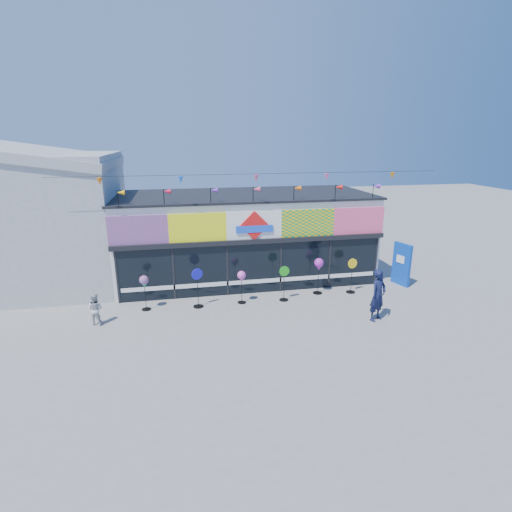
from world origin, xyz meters
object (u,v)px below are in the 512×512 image
object	(u,v)px
spinner_0	(144,282)
spinner_4	(319,265)
spinner_2	(242,278)
spinner_3	(284,282)
child	(95,309)
adult_man	(378,295)
spinner_1	(198,287)
spinner_5	(352,275)
blue_sign	(401,264)

from	to	relation	value
spinner_0	spinner_4	size ratio (longest dim) A/B	0.89
spinner_2	spinner_4	size ratio (longest dim) A/B	0.86
spinner_0	spinner_3	bearing A→B (deg)	-1.52
child	spinner_3	bearing A→B (deg)	-154.30
spinner_4	adult_man	xyz separation A→B (m)	(1.28, -3.00, -0.30)
spinner_1	spinner_4	xyz separation A→B (m)	(5.33, 0.46, 0.43)
spinner_2	spinner_4	distance (m)	3.53
spinner_0	spinner_4	xyz separation A→B (m)	(7.42, 0.32, 0.14)
spinner_3	adult_man	xyz separation A→B (m)	(2.97, -2.53, 0.20)
spinner_2	spinner_4	xyz separation A→B (m)	(3.50, 0.39, 0.18)
spinner_5	spinner_3	bearing A→B (deg)	-174.96
spinner_4	child	size ratio (longest dim) A/B	1.35
spinner_1	spinner_3	bearing A→B (deg)	-0.20
spinner_2	spinner_4	world-z (taller)	spinner_4
spinner_2	spinner_4	bearing A→B (deg)	6.35
spinner_5	blue_sign	bearing A→B (deg)	10.43
spinner_4	spinner_5	world-z (taller)	spinner_4
spinner_5	adult_man	xyz separation A→B (m)	(-0.22, -2.81, 0.17)
adult_man	spinner_1	bearing A→B (deg)	131.82
blue_sign	spinner_5	world-z (taller)	blue_sign
blue_sign	child	distance (m)	13.46
child	adult_man	bearing A→B (deg)	-169.90
spinner_5	adult_man	bearing A→B (deg)	-94.52
spinner_0	spinner_4	world-z (taller)	spinner_4
spinner_1	spinner_5	xyz separation A→B (m)	(6.83, 0.27, -0.04)
blue_sign	adult_man	world-z (taller)	adult_man
spinner_4	adult_man	size ratio (longest dim) A/B	0.81
spinner_0	spinner_1	size ratio (longest dim) A/B	0.88
spinner_0	spinner_3	size ratio (longest dim) A/B	0.96
blue_sign	spinner_2	distance (m)	7.74
spinner_5	spinner_1	bearing A→B (deg)	-177.75
spinner_2	spinner_3	bearing A→B (deg)	-2.58
spinner_0	spinner_5	size ratio (longest dim) A/B	0.92
blue_sign	spinner_1	distance (m)	9.56
spinner_0	spinner_1	xyz separation A→B (m)	(2.09, -0.14, -0.29)
spinner_2	spinner_3	distance (m)	1.84
blue_sign	spinner_0	xyz separation A→B (m)	(-11.63, -0.63, 0.16)
spinner_1	spinner_4	distance (m)	5.37
child	spinner_5	bearing A→B (deg)	-154.69
spinner_1	adult_man	bearing A→B (deg)	-21.06
spinner_1	child	xyz separation A→B (m)	(-3.83, -0.84, -0.27)
spinner_2	child	bearing A→B (deg)	-170.84
blue_sign	spinner_2	xyz separation A→B (m)	(-7.71, -0.70, 0.12)
blue_sign	spinner_3	bearing A→B (deg)	171.62
child	spinner_0	bearing A→B (deg)	-131.15
spinner_4	child	bearing A→B (deg)	-171.91
adult_man	spinner_5	bearing A→B (deg)	58.36
blue_sign	spinner_4	distance (m)	4.23
blue_sign	adult_man	bearing A→B (deg)	-147.41
spinner_2	adult_man	distance (m)	5.45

